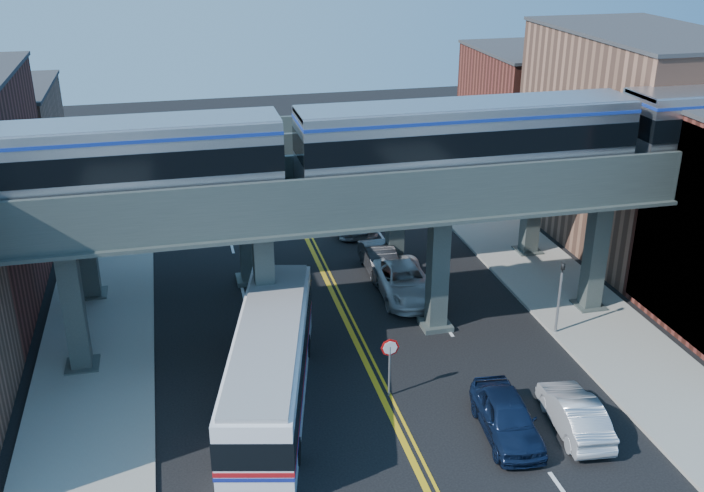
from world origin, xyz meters
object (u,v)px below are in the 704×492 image
(transit_train, at_px, (467,137))
(car_lane_d, at_px, (349,212))
(transit_bus, at_px, (270,366))
(car_lane_c, at_px, (404,282))
(car_lane_a, at_px, (507,417))
(car_parked_curb, at_px, (575,413))
(stop_sign, at_px, (390,358))
(traffic_signal, at_px, (560,290))
(car_lane_b, at_px, (381,260))

(transit_train, relative_size, car_lane_d, 7.52)
(transit_bus, height_order, car_lane_c, transit_bus)
(transit_bus, bearing_deg, car_lane_a, -104.00)
(transit_train, xyz_separation_m, car_lane_c, (-1.52, 3.50, -8.43))
(car_parked_curb, bearing_deg, stop_sign, -25.27)
(traffic_signal, bearing_deg, transit_bus, -170.57)
(stop_sign, relative_size, car_lane_b, 0.58)
(stop_sign, xyz_separation_m, car_lane_c, (3.21, 8.50, -0.98))
(car_lane_a, distance_m, car_parked_curb, 2.64)
(car_lane_b, xyz_separation_m, car_lane_d, (-0.05, 7.26, 0.14))
(car_lane_a, height_order, car_lane_d, car_lane_d)
(stop_sign, distance_m, traffic_signal, 9.41)
(car_lane_b, relative_size, car_parked_curb, 1.02)
(transit_bus, height_order, car_lane_b, transit_bus)
(car_lane_c, bearing_deg, transit_train, -64.50)
(transit_bus, height_order, car_lane_a, transit_bus)
(stop_sign, bearing_deg, car_lane_b, 76.40)
(car_lane_b, bearing_deg, car_lane_d, 90.88)
(transit_bus, bearing_deg, car_lane_d, -9.26)
(car_lane_b, xyz_separation_m, car_lane_c, (0.45, -2.91, 0.04))
(traffic_signal, xyz_separation_m, car_lane_b, (-6.14, 8.41, -1.56))
(car_lane_a, xyz_separation_m, car_lane_c, (-0.36, 12.00, -0.02))
(car_lane_a, xyz_separation_m, car_parked_curb, (2.63, -0.31, -0.07))
(car_lane_d, bearing_deg, traffic_signal, -68.16)
(traffic_signal, relative_size, car_lane_a, 0.88)
(stop_sign, xyz_separation_m, car_parked_curb, (6.20, -3.81, -1.03))
(traffic_signal, bearing_deg, car_lane_c, 135.97)
(transit_train, distance_m, car_lane_d, 16.13)
(car_parked_curb, bearing_deg, car_lane_a, -0.35)
(car_lane_a, relative_size, car_lane_c, 0.83)
(transit_bus, xyz_separation_m, car_lane_a, (8.27, -4.25, -0.82))
(car_lane_d, xyz_separation_m, car_parked_curb, (3.48, -22.48, -0.16))
(stop_sign, bearing_deg, car_parked_curb, -31.58)
(car_lane_c, bearing_deg, traffic_signal, -41.94)
(car_lane_d, bearing_deg, car_lane_b, -89.34)
(transit_bus, distance_m, car_lane_b, 13.05)
(car_lane_a, distance_m, car_lane_c, 12.01)
(traffic_signal, height_order, car_lane_d, traffic_signal)
(car_parked_curb, bearing_deg, car_lane_c, -70.05)
(transit_train, xyz_separation_m, stop_sign, (-4.73, -5.00, -7.45))
(transit_train, bearing_deg, car_parked_curb, -80.50)
(traffic_signal, bearing_deg, stop_sign, -161.37)
(car_lane_b, height_order, car_lane_c, car_lane_c)
(car_lane_c, bearing_deg, transit_bus, -133.44)
(transit_train, bearing_deg, stop_sign, -133.39)
(stop_sign, distance_m, car_lane_d, 18.89)
(traffic_signal, relative_size, car_lane_b, 0.91)
(stop_sign, distance_m, car_lane_b, 11.79)
(car_lane_b, relative_size, car_lane_c, 0.80)
(car_lane_b, bearing_deg, transit_train, -72.44)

